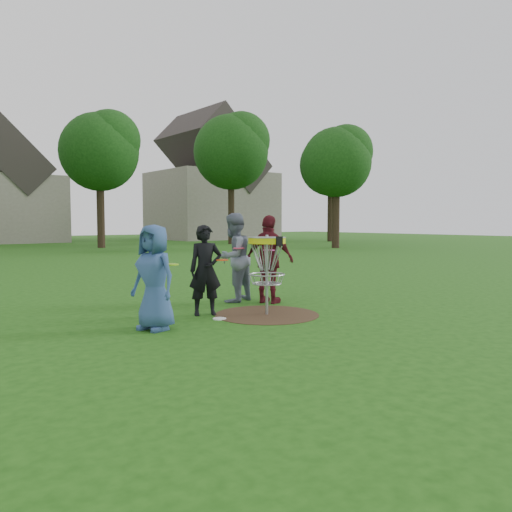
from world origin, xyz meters
TOP-DOWN VIEW (x-y plane):
  - ground at (0.00, 0.00)m, footprint 100.00×100.00m
  - dirt_patch at (0.00, 0.00)m, footprint 1.80×1.80m
  - player_blue at (-2.07, 0.12)m, footprint 0.71×0.88m
  - player_black at (-0.84, 0.63)m, footprint 0.66×0.55m
  - player_grey at (0.37, 1.49)m, footprint 1.04×0.93m
  - player_maroon at (0.82, 0.90)m, footprint 0.77×1.10m
  - disc_on_grass at (-0.87, 0.17)m, footprint 0.22×0.22m
  - disc_golf_basket at (0.00, -0.00)m, footprint 0.66×0.67m
  - held_discs at (-0.37, 0.62)m, footprint 2.63×1.34m
  - tree_row at (0.44, 20.67)m, footprint 51.20×17.42m
  - house_row at (4.78, 33.07)m, footprint 44.50×10.65m

SIDE VIEW (x-z plane):
  - ground at x=0.00m, z-range 0.00..0.00m
  - dirt_patch at x=0.00m, z-range 0.00..0.01m
  - disc_on_grass at x=-0.87m, z-range 0.00..0.02m
  - player_black at x=-0.84m, z-range 0.00..1.55m
  - player_blue at x=-2.07m, z-range 0.00..1.56m
  - player_maroon at x=0.82m, z-range 0.00..1.73m
  - player_grey at x=0.37m, z-range 0.00..1.77m
  - held_discs at x=-0.37m, z-range 0.94..1.09m
  - disc_golf_basket at x=0.00m, z-range 0.33..1.71m
  - house_row at x=4.78m, z-range -1.67..9.95m
  - tree_row at x=0.44m, z-range 1.26..11.16m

